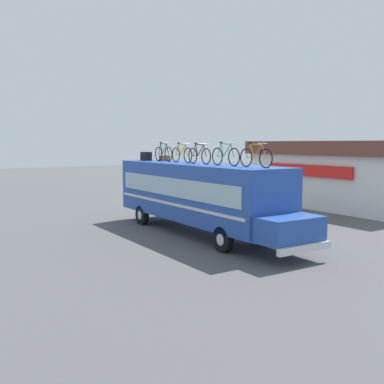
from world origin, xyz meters
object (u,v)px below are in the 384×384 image
rooftop_bicycle_1 (163,153)px  rooftop_bicycle_5 (256,157)px  rooftop_bicycle_4 (225,156)px  bus (199,193)px  rooftop_bicycle_3 (199,155)px  rooftop_bicycle_2 (182,154)px  luggage_bag_2 (165,158)px  luggage_bag_1 (146,156)px

rooftop_bicycle_1 → rooftop_bicycle_5: 6.79m
rooftop_bicycle_4 → bus: bearing=175.9°
rooftop_bicycle_5 → rooftop_bicycle_3: bearing=-176.7°
rooftop_bicycle_4 → rooftop_bicycle_5: bearing=4.6°
rooftop_bicycle_2 → rooftop_bicycle_4: bearing=-0.9°
bus → rooftop_bicycle_2: 2.11m
luggage_bag_2 → rooftop_bicycle_1: 0.77m
luggage_bag_1 → rooftop_bicycle_3: bearing=1.5°
rooftop_bicycle_3 → rooftop_bicycle_5: bearing=3.3°
rooftop_bicycle_4 → rooftop_bicycle_5: size_ratio=1.01×
luggage_bag_2 → rooftop_bicycle_1: size_ratio=0.27×
bus → rooftop_bicycle_2: size_ratio=6.69×
luggage_bag_1 → rooftop_bicycle_4: 6.55m
rooftop_bicycle_2 → rooftop_bicycle_4: (3.41, -0.05, 0.01)m
bus → rooftop_bicycle_3: (0.34, -0.21, 1.66)m
luggage_bag_1 → luggage_bag_2: (0.82, 0.64, -0.08)m
rooftop_bicycle_5 → luggage_bag_2: bearing=177.6°
rooftop_bicycle_2 → rooftop_bicycle_3: 1.63m
luggage_bag_1 → rooftop_bicycle_1: rooftop_bicycle_1 is taller
luggage_bag_1 → rooftop_bicycle_5: size_ratio=0.35×
bus → rooftop_bicycle_1: bearing=-178.0°
bus → rooftop_bicycle_3: size_ratio=6.84×
bus → luggage_bag_2: 3.89m
rooftop_bicycle_1 → rooftop_bicycle_4: 5.12m
luggage_bag_1 → bus: bearing=4.4°
rooftop_bicycle_3 → rooftop_bicycle_5: (3.44, 0.20, 0.01)m
luggage_bag_1 → rooftop_bicycle_3: rooftop_bicycle_3 is taller
bus → luggage_bag_1: size_ratio=18.57×
luggage_bag_1 → rooftop_bicycle_2: rooftop_bicycle_2 is taller
rooftop_bicycle_1 → luggage_bag_2: bearing=146.2°
rooftop_bicycle_1 → rooftop_bicycle_5: (6.79, 0.09, -0.01)m
rooftop_bicycle_1 → rooftop_bicycle_5: rooftop_bicycle_1 is taller
luggage_bag_2 → bus: bearing=-4.7°
rooftop_bicycle_1 → rooftop_bicycle_3: size_ratio=1.00×
rooftop_bicycle_3 → rooftop_bicycle_4: rooftop_bicycle_4 is taller
rooftop_bicycle_1 → rooftop_bicycle_2: 1.72m
rooftop_bicycle_1 → rooftop_bicycle_2: bearing=0.2°
rooftop_bicycle_2 → rooftop_bicycle_3: size_ratio=1.02×
rooftop_bicycle_2 → rooftop_bicycle_3: bearing=-4.0°
luggage_bag_1 → luggage_bag_2: size_ratio=1.38×
luggage_bag_2 → rooftop_bicycle_5: rooftop_bicycle_5 is taller
luggage_bag_2 → rooftop_bicycle_2: 2.37m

